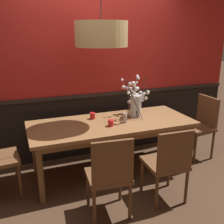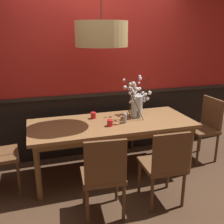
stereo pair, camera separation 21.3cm
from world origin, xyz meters
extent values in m
plane|color=#4C3321|center=(0.00, 0.00, 0.00)|extent=(24.00, 24.00, 0.00)
cube|color=black|center=(0.00, 0.71, 0.47)|extent=(4.67, 0.12, 0.94)
cube|color=black|center=(0.00, 0.70, 0.96)|extent=(4.67, 0.14, 0.05)
cube|color=#B2231E|center=(0.00, 0.71, 1.93)|extent=(4.67, 0.12, 1.99)
cube|color=olive|center=(0.00, 0.00, 0.71)|extent=(2.16, 0.89, 0.04)
cube|color=brown|center=(0.00, 0.00, 0.65)|extent=(2.05, 0.78, 0.08)
cylinder|color=brown|center=(-0.99, -0.36, 0.35)|extent=(0.07, 0.07, 0.69)
cylinder|color=brown|center=(0.99, -0.36, 0.35)|extent=(0.07, 0.07, 0.69)
cylinder|color=brown|center=(-0.99, 0.36, 0.35)|extent=(0.07, 0.07, 0.69)
cylinder|color=brown|center=(0.99, 0.36, 0.35)|extent=(0.07, 0.07, 0.69)
cube|color=brown|center=(0.35, -0.76, 0.44)|extent=(0.45, 0.46, 0.04)
cube|color=brown|center=(0.34, -0.96, 0.68)|extent=(0.41, 0.05, 0.43)
cylinder|color=brown|center=(0.17, -0.57, 0.21)|extent=(0.04, 0.04, 0.42)
cylinder|color=brown|center=(0.54, -0.58, 0.21)|extent=(0.04, 0.04, 0.42)
cylinder|color=brown|center=(0.15, -0.94, 0.21)|extent=(0.04, 0.04, 0.42)
cylinder|color=brown|center=(0.52, -0.96, 0.21)|extent=(0.04, 0.04, 0.42)
cube|color=brown|center=(-1.39, -0.03, 0.47)|extent=(0.43, 0.48, 0.04)
cylinder|color=brown|center=(-1.24, 0.18, 0.22)|extent=(0.04, 0.04, 0.45)
cylinder|color=brown|center=(-1.21, -0.21, 0.22)|extent=(0.04, 0.04, 0.45)
cube|color=brown|center=(-0.35, -0.79, 0.44)|extent=(0.47, 0.44, 0.04)
cube|color=brown|center=(-0.36, -0.96, 0.69)|extent=(0.41, 0.07, 0.45)
cylinder|color=brown|center=(-0.52, -0.60, 0.21)|extent=(0.04, 0.04, 0.42)
cylinder|color=brown|center=(-0.15, -0.63, 0.21)|extent=(0.04, 0.04, 0.42)
cylinder|color=brown|center=(-0.55, -0.94, 0.21)|extent=(0.04, 0.04, 0.42)
cylinder|color=brown|center=(-0.18, -0.97, 0.21)|extent=(0.04, 0.04, 0.42)
cube|color=brown|center=(0.37, 0.81, 0.44)|extent=(0.44, 0.45, 0.04)
cube|color=brown|center=(0.37, 1.00, 0.68)|extent=(0.41, 0.05, 0.43)
cylinder|color=brown|center=(0.54, 0.61, 0.21)|extent=(0.04, 0.04, 0.42)
cylinder|color=brown|center=(0.18, 0.62, 0.21)|extent=(0.04, 0.04, 0.42)
cylinder|color=brown|center=(0.55, 0.99, 0.21)|extent=(0.04, 0.04, 0.42)
cylinder|color=brown|center=(0.19, 1.00, 0.21)|extent=(0.04, 0.04, 0.42)
cube|color=brown|center=(1.40, 0.00, 0.47)|extent=(0.40, 0.46, 0.04)
cube|color=brown|center=(1.57, 0.01, 0.72)|extent=(0.05, 0.43, 0.45)
cylinder|color=brown|center=(1.24, -0.20, 0.22)|extent=(0.04, 0.04, 0.45)
cylinder|color=brown|center=(1.23, 0.19, 0.22)|extent=(0.04, 0.04, 0.45)
cylinder|color=brown|center=(1.57, -0.19, 0.22)|extent=(0.04, 0.04, 0.45)
cylinder|color=brown|center=(1.56, 0.20, 0.22)|extent=(0.04, 0.04, 0.45)
cylinder|color=silver|center=(0.39, 0.11, 0.89)|extent=(0.16, 0.16, 0.30)
cylinder|color=silver|center=(0.39, 0.11, 0.77)|extent=(0.14, 0.14, 0.07)
cylinder|color=#472D23|center=(0.37, 0.07, 0.99)|extent=(0.03, 0.12, 0.50)
sphere|color=white|center=(0.36, 0.06, 1.15)|extent=(0.04, 0.04, 0.04)
sphere|color=white|center=(0.36, 0.04, 1.04)|extent=(0.03, 0.03, 0.03)
sphere|color=white|center=(0.36, 0.05, 1.14)|extent=(0.05, 0.05, 0.05)
sphere|color=white|center=(0.34, 0.08, 1.04)|extent=(0.05, 0.05, 0.05)
cylinder|color=#472D23|center=(0.31, 0.00, 1.01)|extent=(0.24, 0.12, 0.54)
sphere|color=white|center=(0.27, -0.08, 1.22)|extent=(0.05, 0.05, 0.05)
sphere|color=white|center=(0.29, -0.09, 1.18)|extent=(0.03, 0.03, 0.03)
sphere|color=white|center=(0.31, -0.03, 1.10)|extent=(0.04, 0.04, 0.04)
sphere|color=white|center=(0.26, -0.08, 1.24)|extent=(0.06, 0.06, 0.06)
cylinder|color=#472D23|center=(0.52, 0.15, 0.94)|extent=(0.05, 0.23, 0.40)
sphere|color=white|center=(0.56, 0.13, 0.98)|extent=(0.06, 0.06, 0.06)
sphere|color=white|center=(0.58, 0.14, 1.05)|extent=(0.04, 0.04, 0.04)
sphere|color=white|center=(0.52, 0.14, 0.95)|extent=(0.03, 0.03, 0.03)
sphere|color=white|center=(0.55, 0.17, 1.03)|extent=(0.05, 0.05, 0.05)
sphere|color=white|center=(0.54, 0.17, 0.98)|extent=(0.04, 0.04, 0.04)
sphere|color=white|center=(0.59, 0.14, 1.06)|extent=(0.06, 0.06, 0.06)
cylinder|color=#472D23|center=(0.33, 0.19, 0.99)|extent=(0.10, 0.20, 0.50)
sphere|color=white|center=(0.34, 0.22, 1.05)|extent=(0.05, 0.05, 0.05)
sphere|color=white|center=(0.26, 0.23, 1.14)|extent=(0.05, 0.05, 0.05)
sphere|color=white|center=(0.25, 0.25, 1.24)|extent=(0.04, 0.04, 0.04)
cylinder|color=#472D23|center=(0.34, 0.08, 0.99)|extent=(0.14, 0.15, 0.51)
sphere|color=white|center=(0.26, 0.02, 1.22)|extent=(0.05, 0.05, 0.05)
sphere|color=white|center=(0.28, 0.07, 1.15)|extent=(0.04, 0.04, 0.04)
sphere|color=white|center=(0.31, 0.04, 1.02)|extent=(0.04, 0.04, 0.04)
sphere|color=white|center=(0.33, 0.06, 1.10)|extent=(0.04, 0.04, 0.04)
sphere|color=white|center=(0.29, 0.05, 1.15)|extent=(0.03, 0.03, 0.03)
sphere|color=white|center=(0.32, 0.08, 0.97)|extent=(0.05, 0.05, 0.05)
cylinder|color=#472D23|center=(0.50, 0.24, 0.96)|extent=(0.20, 0.18, 0.44)
sphere|color=white|center=(0.54, 0.23, 1.00)|extent=(0.04, 0.04, 0.04)
sphere|color=white|center=(0.54, 0.26, 1.03)|extent=(0.05, 0.05, 0.05)
sphere|color=white|center=(0.50, 0.26, 0.95)|extent=(0.04, 0.04, 0.04)
sphere|color=white|center=(0.49, 0.26, 1.01)|extent=(0.05, 0.05, 0.05)
cylinder|color=#472D23|center=(0.46, 0.22, 1.01)|extent=(0.24, 0.11, 0.55)
sphere|color=white|center=(0.44, 0.26, 1.04)|extent=(0.05, 0.05, 0.05)
sphere|color=white|center=(0.45, 0.21, 1.02)|extent=(0.05, 0.05, 0.05)
sphere|color=white|center=(0.52, 0.33, 1.26)|extent=(0.04, 0.04, 0.04)
sphere|color=white|center=(0.48, 0.23, 1.10)|extent=(0.05, 0.05, 0.05)
sphere|color=white|center=(0.51, 0.29, 1.24)|extent=(0.05, 0.05, 0.05)
sphere|color=white|center=(0.51, 0.32, 1.17)|extent=(0.04, 0.04, 0.04)
cylinder|color=#472D23|center=(0.38, 0.21, 0.92)|extent=(0.21, 0.04, 0.38)
sphere|color=white|center=(0.40, 0.24, 0.97)|extent=(0.03, 0.03, 0.03)
sphere|color=white|center=(0.37, 0.28, 1.10)|extent=(0.05, 0.05, 0.05)
sphere|color=white|center=(0.38, 0.29, 1.06)|extent=(0.05, 0.05, 0.05)
sphere|color=white|center=(0.38, 0.28, 1.07)|extent=(0.05, 0.05, 0.05)
sphere|color=white|center=(0.35, 0.30, 1.10)|extent=(0.06, 0.06, 0.06)
sphere|color=white|center=(0.34, 0.22, 0.92)|extent=(0.05, 0.05, 0.05)
cylinder|color=red|center=(-0.07, -0.14, 0.77)|extent=(0.07, 0.07, 0.08)
torus|color=red|center=(-0.07, -0.14, 0.81)|extent=(0.08, 0.08, 0.01)
cylinder|color=silver|center=(-0.07, -0.14, 0.76)|extent=(0.05, 0.05, 0.04)
cylinder|color=red|center=(-0.20, 0.22, 0.78)|extent=(0.07, 0.07, 0.09)
torus|color=red|center=(-0.20, 0.22, 0.82)|extent=(0.08, 0.08, 0.01)
cylinder|color=silver|center=(-0.20, 0.22, 0.76)|extent=(0.05, 0.05, 0.04)
cylinder|color=#ADADB2|center=(0.15, -0.08, 0.79)|extent=(0.05, 0.05, 0.11)
cylinder|color=beige|center=(0.15, -0.08, 0.86)|extent=(0.04, 0.04, 0.02)
cylinder|color=tan|center=(-0.12, 0.06, 1.85)|extent=(0.64, 0.64, 0.30)
sphere|color=#F9EAB7|center=(-0.12, 0.06, 1.80)|extent=(0.14, 0.14, 0.14)
camera|label=1|loc=(-1.17, -3.04, 1.88)|focal=41.92mm
camera|label=2|loc=(-0.97, -3.11, 1.88)|focal=41.92mm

